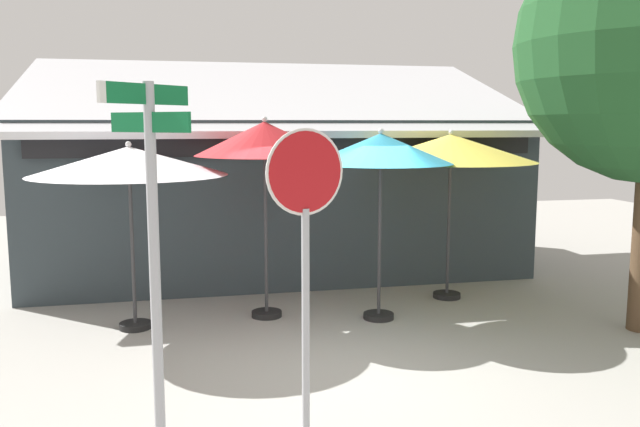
{
  "coord_description": "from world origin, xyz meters",
  "views": [
    {
      "loc": [
        -1.88,
        -7.28,
        2.8
      ],
      "look_at": [
        0.01,
        1.2,
        1.6
      ],
      "focal_mm": 36.72,
      "sensor_mm": 36.0,
      "label": 1
    }
  ],
  "objects": [
    {
      "name": "street_sign_post",
      "position": [
        -2.07,
        -1.89,
        1.91
      ],
      "size": [
        0.67,
        0.68,
        3.13
      ],
      "color": "#A8AAB2",
      "rests_on": "ground"
    },
    {
      "name": "patio_umbrella_mustard_far_right",
      "position": [
        2.36,
        2.33,
        2.4
      ],
      "size": [
        2.67,
        2.67,
        2.7
      ],
      "color": "black",
      "rests_on": "ground"
    },
    {
      "name": "stop_sign",
      "position": [
        -0.79,
        -1.82,
        1.92
      ],
      "size": [
        0.72,
        0.24,
        2.76
      ],
      "color": "#A8AAB2",
      "rests_on": "ground"
    },
    {
      "name": "patio_umbrella_crimson_center",
      "position": [
        -0.63,
        1.93,
        2.56
      ],
      "size": [
        1.99,
        1.99,
        2.9
      ],
      "color": "black",
      "rests_on": "ground"
    },
    {
      "name": "cafe_building",
      "position": [
        0.03,
        5.33,
        1.53
      ],
      "size": [
        9.3,
        4.81,
        4.14
      ],
      "color": "#333D42",
      "rests_on": "ground"
    },
    {
      "name": "patio_umbrella_teal_right",
      "position": [
        0.94,
        1.47,
        2.43
      ],
      "size": [
        2.02,
        2.02,
        2.73
      ],
      "color": "black",
      "rests_on": "ground"
    },
    {
      "name": "ground_plane",
      "position": [
        0.0,
        0.0,
        -0.05
      ],
      "size": [
        28.0,
        28.0,
        0.1
      ],
      "primitive_type": "cube",
      "color": "#9E9B93"
    },
    {
      "name": "patio_umbrella_ivory_left",
      "position": [
        -2.47,
        1.77,
        2.29
      ],
      "size": [
        2.62,
        2.62,
        2.57
      ],
      "color": "black",
      "rests_on": "ground"
    }
  ]
}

